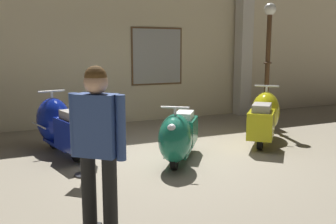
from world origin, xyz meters
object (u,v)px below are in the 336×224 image
(scooter_1, at_px, (178,136))
(scooter_2, at_px, (264,116))
(lamppost, at_px, (268,62))
(visitor_0, at_px, (98,141))
(info_stanchion, at_px, (83,146))
(scooter_0, at_px, (60,125))

(scooter_1, relative_size, scooter_2, 0.94)
(lamppost, bearing_deg, scooter_1, -151.15)
(scooter_1, bearing_deg, lamppost, 155.24)
(scooter_1, relative_size, lamppost, 0.54)
(visitor_0, bearing_deg, info_stanchion, 34.21)
(lamppost, xyz_separation_m, info_stanchion, (-4.67, -1.70, -1.09))
(scooter_2, xyz_separation_m, visitor_0, (-3.97, -2.49, 0.47))
(scooter_2, relative_size, lamppost, 0.58)
(info_stanchion, bearing_deg, visitor_0, -96.96)
(scooter_1, height_order, lamppost, lamppost)
(scooter_0, height_order, visitor_0, visitor_0)
(scooter_2, distance_m, visitor_0, 4.71)
(visitor_0, xyz_separation_m, info_stanchion, (0.23, 1.88, -0.53))
(visitor_0, bearing_deg, scooter_2, -16.76)
(scooter_0, distance_m, visitor_0, 3.35)
(lamppost, relative_size, visitor_0, 1.71)
(scooter_1, xyz_separation_m, lamppost, (3.16, 1.74, 1.09))
(info_stanchion, bearing_deg, scooter_0, 94.84)
(scooter_0, xyz_separation_m, scooter_1, (1.63, -1.48, -0.05))
(scooter_0, xyz_separation_m, lamppost, (4.79, 0.27, 1.04))
(visitor_0, bearing_deg, lamppost, -12.66)
(scooter_1, distance_m, visitor_0, 2.59)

